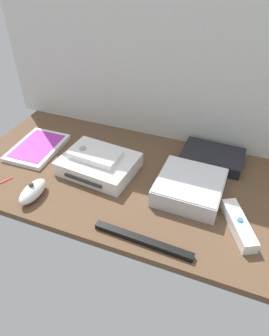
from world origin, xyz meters
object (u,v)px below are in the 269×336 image
at_px(remote_wand, 239,225).
at_px(remote_classic_pad, 96,154).
at_px(game_console, 99,164).
at_px(mini_computer, 190,187).
at_px(game_case, 37,148).
at_px(remote_nunchuk, 33,191).
at_px(network_router, 212,157).
at_px(sensor_bar, 143,240).

bearing_deg(remote_wand, remote_classic_pad, 140.50).
xyz_separation_m(remote_wand, remote_classic_pad, (-0.42, 0.08, 0.04)).
bearing_deg(game_console, mini_computer, 4.20).
xyz_separation_m(game_console, remote_wand, (0.41, -0.08, -0.01)).
distance_m(game_case, remote_wand, 0.65).
height_order(game_console, remote_wand, game_console).
xyz_separation_m(remote_nunchuk, remote_classic_pad, (0.10, 0.17, 0.03)).
xyz_separation_m(game_case, network_router, (0.53, 0.14, 0.01)).
bearing_deg(network_router, game_console, -149.91).
bearing_deg(remote_classic_pad, remote_nunchuk, -116.62).
height_order(network_router, remote_classic_pad, remote_classic_pad).
bearing_deg(sensor_bar, remote_classic_pad, 139.57).
relative_size(mini_computer, remote_wand, 1.17).
distance_m(remote_wand, remote_nunchuk, 0.53).
relative_size(network_router, remote_nunchuk, 1.82).
relative_size(game_case, network_router, 1.06).
bearing_deg(remote_wand, mini_computer, 122.91).
distance_m(game_console, game_case, 0.23).
height_order(mini_computer, remote_nunchuk, mini_computer).
bearing_deg(remote_wand, game_console, 140.51).
relative_size(remote_wand, remote_classic_pad, 0.98).
xyz_separation_m(game_console, sensor_bar, (0.21, -0.20, -0.01)).
bearing_deg(remote_classic_pad, remote_wand, -6.28).
bearing_deg(game_case, remote_wand, -10.74).
xyz_separation_m(game_console, network_router, (0.30, 0.16, -0.00)).
xyz_separation_m(network_router, remote_wand, (0.11, -0.24, -0.00)).
bearing_deg(game_console, remote_nunchuk, -118.57).
xyz_separation_m(mini_computer, game_case, (-0.50, 0.03, -0.02)).
xyz_separation_m(game_console, remote_nunchuk, (-0.11, -0.17, -0.00)).
bearing_deg(sensor_bar, mini_computer, 75.37).
distance_m(game_case, remote_nunchuk, 0.22).
distance_m(mini_computer, remote_classic_pad, 0.28).
height_order(game_case, sensor_bar, game_case).
distance_m(remote_nunchuk, remote_classic_pad, 0.20).
distance_m(game_console, mini_computer, 0.27).
distance_m(remote_wand, sensor_bar, 0.23).
bearing_deg(remote_nunchuk, sensor_bar, -5.04).
bearing_deg(mini_computer, game_console, 178.93).
bearing_deg(network_router, remote_classic_pad, -150.81).
xyz_separation_m(game_case, remote_classic_pad, (0.22, -0.02, 0.05)).
xyz_separation_m(game_console, mini_computer, (0.27, -0.01, 0.00)).
distance_m(remote_wand, remote_classic_pad, 0.43).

